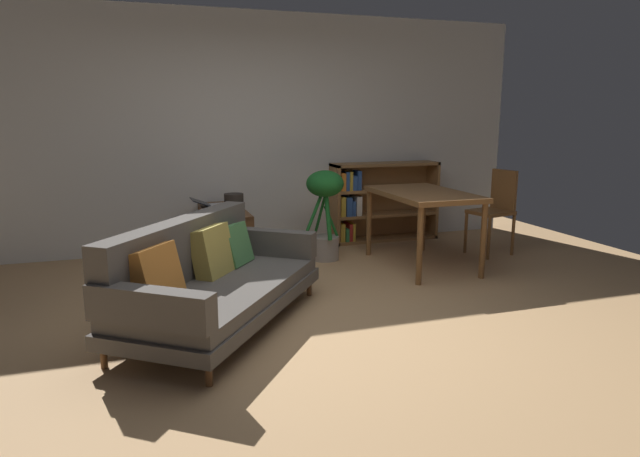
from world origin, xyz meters
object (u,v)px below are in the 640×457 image
object	(u,v)px
potted_floor_plant	(325,206)
open_laptop	(214,204)
dining_table	(423,200)
media_console	(225,236)
fabric_couch	(210,277)
dining_chair_near	(495,207)
desk_speaker	(234,204)
bookshelf	(376,201)

from	to	relation	value
potted_floor_plant	open_laptop	bearing A→B (deg)	157.19
dining_table	open_laptop	bearing A→B (deg)	152.64
dining_table	media_console	bearing A→B (deg)	156.45
open_laptop	potted_floor_plant	distance (m)	1.22
potted_floor_plant	dining_table	world-z (taller)	potted_floor_plant
fabric_couch	dining_chair_near	distance (m)	3.55
desk_speaker	bookshelf	bearing A→B (deg)	21.22
fabric_couch	dining_table	xyz separation A→B (m)	(2.30, 0.97, 0.33)
fabric_couch	bookshelf	xyz separation A→B (m)	(2.35, 2.26, 0.12)
desk_speaker	bookshelf	size ratio (longest dim) A/B	0.15
potted_floor_plant	dining_chair_near	world-z (taller)	potted_floor_plant
desk_speaker	potted_floor_plant	size ratio (longest dim) A/B	0.21
media_console	potted_floor_plant	world-z (taller)	potted_floor_plant
media_console	desk_speaker	size ratio (longest dim) A/B	5.42
fabric_couch	bookshelf	size ratio (longest dim) A/B	1.50
desk_speaker	dining_table	bearing A→B (deg)	-16.34
open_laptop	desk_speaker	bearing A→B (deg)	-73.82
fabric_couch	desk_speaker	bearing A→B (deg)	73.46
media_console	desk_speaker	distance (m)	0.50
media_console	open_laptop	size ratio (longest dim) A/B	2.49
open_laptop	potted_floor_plant	xyz separation A→B (m)	(1.12, -0.47, -0.01)
dining_table	desk_speaker	bearing A→B (deg)	163.66
open_laptop	dining_chair_near	world-z (taller)	dining_chair_near
media_console	desk_speaker	bearing A→B (deg)	-77.85
fabric_couch	open_laptop	xyz separation A→B (m)	(0.31, 2.01, 0.23)
dining_chair_near	bookshelf	distance (m)	1.45
potted_floor_plant	bookshelf	distance (m)	1.18
media_console	dining_chair_near	world-z (taller)	dining_chair_near
potted_floor_plant	media_console	bearing A→B (deg)	165.22
desk_speaker	potted_floor_plant	bearing A→B (deg)	0.96
dining_chair_near	open_laptop	bearing A→B (deg)	164.93
media_console	bookshelf	bearing A→B (deg)	12.82
open_laptop	dining_chair_near	distance (m)	3.14
potted_floor_plant	dining_chair_near	distance (m)	1.94
fabric_couch	bookshelf	bearing A→B (deg)	43.80
bookshelf	open_laptop	bearing A→B (deg)	-173.01
desk_speaker	dining_table	size ratio (longest dim) A/B	0.16
dining_chair_near	fabric_couch	bearing A→B (deg)	-160.40
fabric_couch	desk_speaker	xyz separation A→B (m)	(0.45, 1.52, 0.30)
potted_floor_plant	dining_chair_near	bearing A→B (deg)	-10.22
media_console	dining_table	size ratio (longest dim) A/B	0.85
dining_table	dining_chair_near	size ratio (longest dim) A/B	1.35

